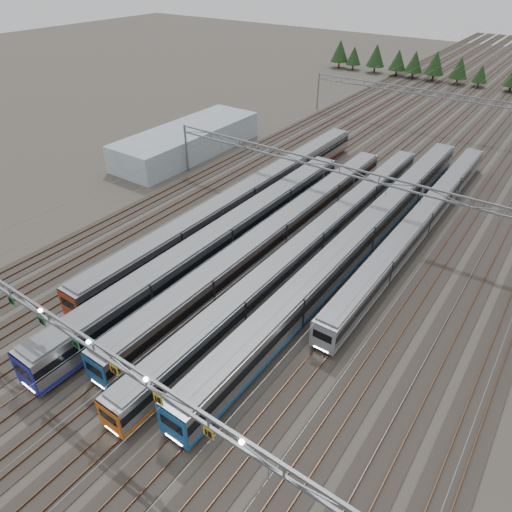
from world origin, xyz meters
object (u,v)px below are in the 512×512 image
Objects in this scene: gantry_near at (92,348)px; gantry_mid at (339,175)px; train_b at (223,240)px; train_d at (313,241)px; gantry_far at (441,100)px; west_shed at (188,141)px; train_c at (277,234)px; train_f at (420,222)px; train_a at (246,197)px; train_e at (362,237)px.

gantry_mid is (0.05, 40.12, -0.70)m from gantry_near.
train_d is (9.00, 6.53, -0.33)m from train_b.
gantry_far is (0.00, 45.00, 0.00)m from gantry_mid.
gantry_far is at bearing 49.18° from west_shed.
gantry_near is 57.36m from west_shed.
gantry_far is (2.25, 56.58, 4.26)m from train_c.
train_b reaches higher than train_c.
gantry_far is (0.05, 85.12, -0.70)m from gantry_near.
gantry_mid is at bearing 68.05° from train_b.
train_f is 0.95× the size of gantry_far.
train_c is at bearing -134.41° from train_f.
train_a is at bearing 112.31° from train_b.
gantry_far is at bearing 104.73° from train_f.
train_b is 6.85m from train_c.
train_b is at bearing -40.71° from west_shed.
gantry_near is 1.00× the size of gantry_far.
train_b is at bearing -133.53° from train_f.
gantry_near is at bearing -104.95° from train_f.
train_b is 24.78m from gantry_near.
train_d is 30.42m from gantry_near.
train_e is 9.46m from train_f.
train_e is at bearing -1.06° from train_a.
train_e is 42.08m from west_shed.
train_b is at bearing -96.24° from gantry_far.
gantry_far is 51.37m from west_shed.
train_f is at bearing 11.06° from gantry_mid.
train_e reaches higher than train_f.
train_b is at bearing -144.05° from train_d.
train_c is 19.29m from train_f.
train_b is 0.93× the size of gantry_mid.
gantry_near reaches higher than train_a.
gantry_near is at bearing -101.30° from train_e.
train_d is 15.34m from train_f.
train_c is 29.05m from gantry_near.
train_e is (18.00, -0.33, 0.02)m from train_a.
train_c is at bearing -101.00° from gantry_mid.
gantry_far is at bearing 77.51° from train_a.
gantry_mid is at bearing -10.57° from west_shed.
gantry_mid is (2.25, 11.58, 4.26)m from train_c.
train_a is at bearing 161.80° from train_d.
train_a reaches higher than train_f.
gantry_far is at bearing 83.76° from train_b.
gantry_far is at bearing 97.52° from train_e.
train_f is at bearing 46.47° from train_b.
gantry_mid is at bearing -168.94° from train_f.
west_shed is at bearing 174.83° from train_f.
gantry_mid reaches higher than train_a.
gantry_mid is at bearing 89.93° from gantry_near.
train_d is at bearing -137.62° from train_e.
train_b is 26.14m from train_f.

